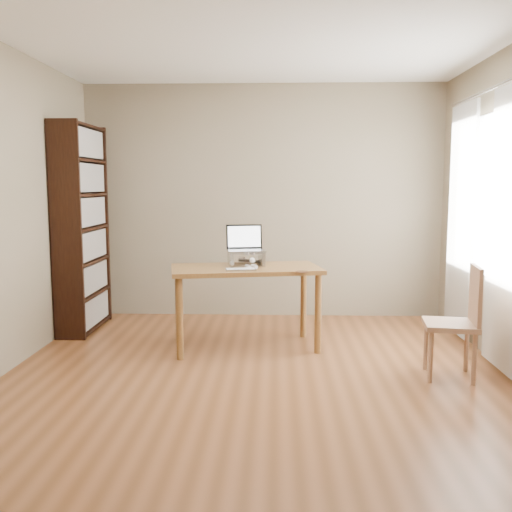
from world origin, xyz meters
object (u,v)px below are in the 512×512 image
(bookshelf, at_px, (82,228))
(cat, at_px, (246,258))
(keyboard, at_px, (241,270))
(chair, at_px, (459,318))
(desk, at_px, (246,278))
(laptop, at_px, (246,244))

(bookshelf, xyz_separation_m, cat, (1.71, -0.51, -0.23))
(keyboard, height_order, chair, chair)
(chair, bearing_deg, bookshelf, 165.90)
(desk, bearing_deg, keyboard, -109.30)
(bookshelf, height_order, chair, bookshelf)
(bookshelf, bearing_deg, desk, -20.00)
(laptop, distance_m, chair, 1.97)
(keyboard, bearing_deg, bookshelf, 143.37)
(laptop, height_order, keyboard, laptop)
(keyboard, bearing_deg, cat, 74.76)
(desk, xyz_separation_m, laptop, (-0.00, 0.14, 0.30))
(desk, height_order, chair, chair)
(bookshelf, relative_size, laptop, 5.59)
(desk, xyz_separation_m, cat, (-0.00, 0.11, 0.17))
(cat, bearing_deg, bookshelf, 140.94)
(cat, bearing_deg, desk, -111.35)
(keyboard, distance_m, chair, 1.83)
(desk, height_order, cat, cat)
(laptop, relative_size, cat, 0.77)
(laptop, bearing_deg, bookshelf, 153.36)
(bookshelf, xyz_separation_m, laptop, (1.71, -0.48, -0.11))
(keyboard, bearing_deg, desk, 71.62)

